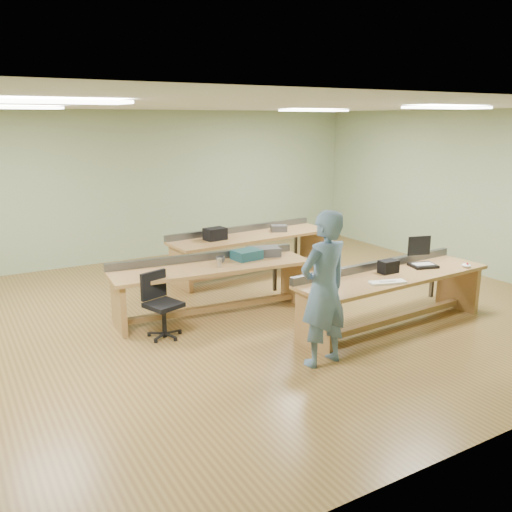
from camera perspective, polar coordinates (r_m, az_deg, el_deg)
name	(u,v)px	position (r m, az deg, el deg)	size (l,w,h in m)	color
floor	(232,316)	(8.06, -2.50, -6.28)	(10.00, 10.00, 0.00)	olive
ceiling	(230,105)	(7.55, -2.75, 15.57)	(10.00, 10.00, 0.00)	silver
wall_back	(139,186)	(11.32, -12.21, 7.21)	(10.00, 0.04, 3.00)	#8CA57D
wall_front	(467,291)	(4.61, 21.35, -3.41)	(10.00, 0.04, 3.00)	#8CA57D
wall_right	(468,192)	(10.90, 21.44, 6.29)	(0.04, 8.00, 3.00)	#8CA57D
fluor_panels	(230,108)	(7.55, -2.75, 15.34)	(6.20, 3.50, 0.03)	white
workbench_front	(392,287)	(7.74, 14.12, -3.21)	(3.05, 0.95, 0.86)	#B18B4B
workbench_mid	(211,278)	(7.98, -4.75, -2.29)	(3.00, 1.03, 0.86)	#B18B4B
workbench_back	(251,245)	(10.02, -0.51, 1.20)	(3.21, 1.06, 0.86)	#B18B4B
person	(324,289)	(6.28, 7.14, -3.47)	(0.67, 0.44, 1.84)	slate
laptop_base	(423,265)	(8.17, 17.18, -0.96)	(0.36, 0.29, 0.04)	black
laptop_screen	(419,246)	(8.23, 16.80, 1.05)	(0.36, 0.02, 0.28)	black
keyboard	(388,282)	(7.23, 13.68, -2.71)	(0.48, 0.16, 0.03)	silver
trackball_mouse	(467,265)	(8.34, 21.29, -0.93)	(0.12, 0.14, 0.06)	white
camera_bag	(388,267)	(7.71, 13.76, -1.09)	(0.26, 0.17, 0.18)	black
task_chair	(162,314)	(7.32, -9.88, -5.99)	(0.59, 0.59, 0.87)	black
parts_bin_teal	(247,255)	(8.22, -0.97, 0.15)	(0.41, 0.31, 0.14)	#143A43
parts_bin_grey	(264,252)	(8.43, 0.80, 0.47)	(0.49, 0.31, 0.13)	#38373A
mug	(221,260)	(8.03, -3.75, -0.38)	(0.13, 0.13, 0.10)	#38373A
drinks_can	(219,263)	(7.81, -3.88, -0.71)	(0.07, 0.07, 0.12)	#B3B3B8
storage_box_back	(215,234)	(9.57, -4.32, 2.34)	(0.37, 0.26, 0.21)	black
tray_back	(279,228)	(10.28, 2.43, 2.93)	(0.29, 0.22, 0.12)	#38373A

